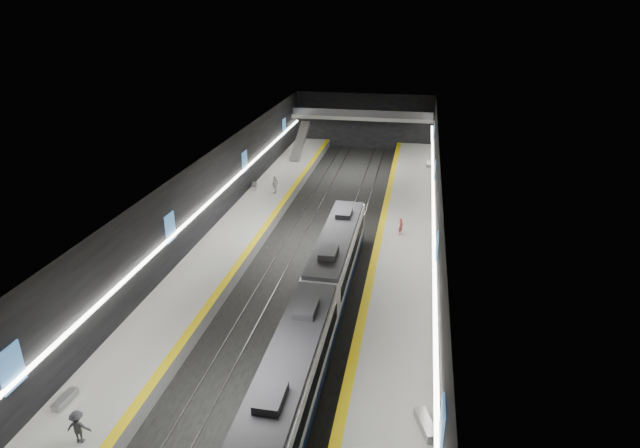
% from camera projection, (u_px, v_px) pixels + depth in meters
% --- Properties ---
extents(ground, '(70.00, 70.00, 0.00)m').
position_uv_depth(ground, '(319.00, 247.00, 47.78)').
color(ground, black).
rests_on(ground, ground).
extents(ceiling, '(20.00, 70.00, 0.04)m').
position_uv_depth(ceiling, '(318.00, 161.00, 44.66)').
color(ceiling, beige).
rests_on(ceiling, wall_left).
extents(wall_left, '(0.04, 70.00, 8.00)m').
position_uv_depth(wall_left, '(209.00, 198.00, 47.93)').
color(wall_left, black).
rests_on(wall_left, ground).
extents(wall_right, '(0.04, 70.00, 8.00)m').
position_uv_depth(wall_right, '(436.00, 213.00, 44.50)').
color(wall_right, black).
rests_on(wall_right, ground).
extents(wall_back, '(20.00, 0.04, 8.00)m').
position_uv_depth(wall_back, '(364.00, 121.00, 77.88)').
color(wall_back, black).
rests_on(wall_back, ground).
extents(platform_left, '(5.00, 70.00, 1.00)m').
position_uv_depth(platform_left, '(238.00, 235.00, 48.87)').
color(platform_left, slate).
rests_on(platform_left, ground).
extents(tile_surface_left, '(5.00, 70.00, 0.02)m').
position_uv_depth(tile_surface_left, '(238.00, 230.00, 48.67)').
color(tile_surface_left, '#ACACA7').
rests_on(tile_surface_left, platform_left).
extents(tactile_strip_left, '(0.60, 70.00, 0.02)m').
position_uv_depth(tactile_strip_left, '(261.00, 232.00, 48.29)').
color(tactile_strip_left, yellow).
rests_on(tactile_strip_left, platform_left).
extents(platform_right, '(5.00, 70.00, 1.00)m').
position_uv_depth(platform_right, '(403.00, 249.00, 46.29)').
color(platform_right, slate).
rests_on(platform_right, ground).
extents(tile_surface_right, '(5.00, 70.00, 0.02)m').
position_uv_depth(tile_surface_right, '(404.00, 243.00, 46.10)').
color(tile_surface_right, '#ACACA7').
rests_on(tile_surface_right, platform_right).
extents(tactile_strip_right, '(0.60, 70.00, 0.02)m').
position_uv_depth(tactile_strip_right, '(378.00, 241.00, 46.47)').
color(tactile_strip_right, yellow).
rests_on(tactile_strip_right, platform_right).
extents(rails, '(6.52, 70.00, 0.12)m').
position_uv_depth(rails, '(319.00, 246.00, 47.75)').
color(rails, gray).
rests_on(rails, ground).
extents(train, '(2.69, 30.05, 3.60)m').
position_uv_depth(train, '(318.00, 304.00, 34.70)').
color(train, '#0F1C39').
rests_on(train, ground).
extents(ad_posters, '(19.94, 53.50, 2.20)m').
position_uv_depth(ad_posters, '(321.00, 196.00, 46.93)').
color(ad_posters, '#3C75B5').
rests_on(ad_posters, wall_left).
extents(cove_light_left, '(0.25, 68.60, 0.12)m').
position_uv_depth(cove_light_left, '(212.00, 200.00, 47.98)').
color(cove_light_left, white).
rests_on(cove_light_left, wall_left).
extents(cove_light_right, '(0.25, 68.60, 0.12)m').
position_uv_depth(cove_light_right, '(434.00, 215.00, 44.61)').
color(cove_light_right, white).
rests_on(cove_light_right, wall_right).
extents(mezzanine_bridge, '(20.00, 3.00, 1.50)m').
position_uv_depth(mezzanine_bridge, '(362.00, 117.00, 75.60)').
color(mezzanine_bridge, gray).
rests_on(mezzanine_bridge, wall_left).
extents(escalator, '(1.20, 7.50, 3.92)m').
position_uv_depth(escalator, '(300.00, 141.00, 71.45)').
color(escalator, '#99999E').
rests_on(escalator, platform_left).
extents(bench_left_near, '(0.52, 1.63, 0.39)m').
position_uv_depth(bench_left_near, '(65.00, 399.00, 27.91)').
color(bench_left_near, '#99999E').
rests_on(bench_left_near, platform_left).
extents(bench_left_far, '(0.87, 1.98, 0.47)m').
position_uv_depth(bench_left_far, '(254.00, 186.00, 59.34)').
color(bench_left_far, '#99999E').
rests_on(bench_left_far, platform_left).
extents(bench_right_near, '(1.24, 2.12, 0.50)m').
position_uv_depth(bench_right_near, '(426.00, 425.00, 26.18)').
color(bench_right_near, '#99999E').
rests_on(bench_right_near, platform_right).
extents(bench_right_far, '(0.63, 1.95, 0.47)m').
position_uv_depth(bench_right_far, '(428.00, 164.00, 67.20)').
color(bench_right_far, '#99999E').
rests_on(bench_right_far, platform_right).
extents(passenger_right_a, '(0.57, 0.67, 1.55)m').
position_uv_depth(passenger_right_a, '(401.00, 227.00, 47.56)').
color(passenger_right_a, '#B54643').
rests_on(passenger_right_a, platform_right).
extents(passenger_left_a, '(0.72, 1.21, 1.92)m').
position_uv_depth(passenger_left_a, '(275.00, 185.00, 57.60)').
color(passenger_left_a, beige).
rests_on(passenger_left_a, platform_left).
extents(passenger_left_b, '(1.21, 0.81, 1.74)m').
position_uv_depth(passenger_left_b, '(78.00, 427.00, 25.20)').
color(passenger_left_b, '#393A40').
rests_on(passenger_left_b, platform_left).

